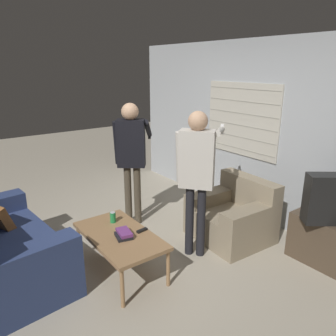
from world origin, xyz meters
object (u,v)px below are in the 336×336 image
Objects in this scene: armchair_beige at (233,216)px; coffee_table at (120,237)px; spare_remote at (142,230)px; person_right_standing at (197,167)px; person_left_standing at (131,149)px; soda_can at (113,217)px; book_stack at (124,234)px.

coffee_table is at bearing 85.67° from armchair_beige.
person_right_standing is at bearing 72.56° from spare_remote.
person_left_standing is at bearing 148.80° from person_right_standing.
armchair_beige is 0.87× the size of coffee_table.
person_left_standing is 13.68× the size of soda_can.
person_left_standing is 1.09m from soda_can.
person_left_standing is 1.00× the size of person_right_standing.
coffee_table is 1.37m from person_left_standing.
armchair_beige is 4.07× the size of book_stack.
soda_can reaches higher than coffee_table.
armchair_beige is at bearing -15.62° from person_left_standing.
person_left_standing is 12.87× the size of spare_remote.
spare_remote is at bearing 86.42° from book_stack.
person_right_standing is at bearing 58.35° from soda_can.
book_stack is at bearing 88.50° from armchair_beige.
soda_can is at bearing 74.72° from armchair_beige.
armchair_beige is 7.28× the size of spare_remote.
person_right_standing reaches higher than soda_can.
coffee_table is 0.65× the size of person_left_standing.
soda_can is 0.94× the size of spare_remote.
person_left_standing is 1.31m from spare_remote.
coffee_table is 0.25m from spare_remote.
coffee_table is at bearing -142.95° from person_right_standing.
book_stack is 0.38m from soda_can.
soda_can is at bearing 165.58° from coffee_table.
spare_remote is (0.09, 0.23, 0.05)m from coffee_table.
soda_can is at bearing -161.15° from person_right_standing.
person_left_standing reaches higher than coffee_table.
armchair_beige reaches higher than book_stack.
person_right_standing is at bearing 76.55° from coffee_table.
spare_remote is (1.04, -0.50, -0.63)m from person_left_standing.
soda_can is (0.65, -0.65, -0.58)m from person_left_standing.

